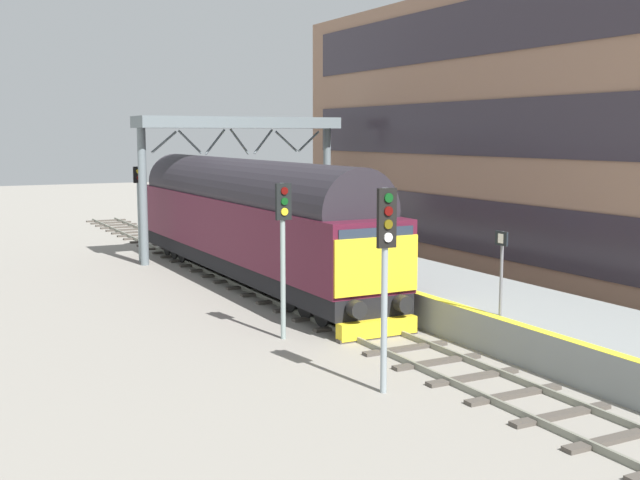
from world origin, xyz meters
The scene contains 11 objects.
ground_plane centered at (0.00, 0.00, 0.00)m, with size 140.00×140.00×0.00m, color gray.
track_main centered at (0.00, 0.00, 0.06)m, with size 2.50×60.00×0.15m.
station_platform centered at (3.60, 0.00, 0.50)m, with size 4.00×44.00×1.01m.
station_building centered at (10.57, -0.08, 5.64)m, with size 5.09×31.38×11.28m.
diesel_locomotive centered at (0.00, 5.38, 2.49)m, with size 2.74×19.37×4.68m.
signal_post_near centered at (-2.35, -8.26, 2.92)m, with size 0.44×0.22×4.47m.
signal_post_mid centered at (-2.35, -3.07, 2.77)m, with size 0.44×0.22×4.29m.
signal_post_far centered at (-2.35, 11.93, 2.63)m, with size 0.44×0.22×4.20m.
platform_number_sign centered at (1.94, -6.95, 2.43)m, with size 0.10×0.44×2.16m.
waiting_passenger centered at (3.24, 1.54, 1.99)m, with size 0.36×0.51×1.64m.
overhead_footbridge centered at (2.05, 11.03, 5.66)m, with size 9.30×2.00×6.36m.
Camera 1 is at (-11.31, -22.45, 5.60)m, focal length 44.61 mm.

